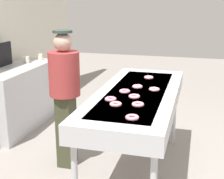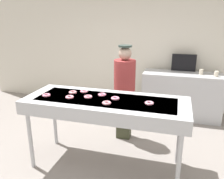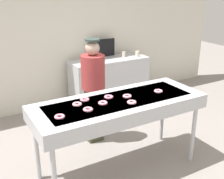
{
  "view_description": "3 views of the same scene",
  "coord_description": "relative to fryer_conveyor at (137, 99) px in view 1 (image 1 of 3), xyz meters",
  "views": [
    {
      "loc": [
        -3.26,
        -0.61,
        1.98
      ],
      "look_at": [
        -0.13,
        0.24,
        1.06
      ],
      "focal_mm": 51.73,
      "sensor_mm": 36.0,
      "label": 1
    },
    {
      "loc": [
        0.88,
        -2.75,
        2.07
      ],
      "look_at": [
        0.02,
        0.25,
        1.08
      ],
      "focal_mm": 36.79,
      "sensor_mm": 36.0,
      "label": 2
    },
    {
      "loc": [
        -1.7,
        -2.79,
        2.37
      ],
      "look_at": [
        -0.01,
        0.18,
        1.1
      ],
      "focal_mm": 45.51,
      "sensor_mm": 36.0,
      "label": 3
    }
  ],
  "objects": [
    {
      "name": "strawberry_donut_0",
      "position": [
        -0.24,
        -0.02,
        0.11
      ],
      "size": [
        0.16,
        0.16,
        0.03
      ],
      "primitive_type": "torus",
      "rotation": [
        0.0,
        0.0,
        0.77
      ],
      "color": "pink",
      "rests_on": "fryer_conveyor"
    },
    {
      "name": "strawberry_donut_6",
      "position": [
        0.07,
        -0.17,
        0.11
      ],
      "size": [
        0.15,
        0.15,
        0.03
      ],
      "primitive_type": "torus",
      "rotation": [
        0.0,
        0.0,
        2.76
      ],
      "color": "pink",
      "rests_on": "fryer_conveyor"
    },
    {
      "name": "strawberry_donut_8",
      "position": [
        -0.39,
        0.19,
        0.11
      ],
      "size": [
        0.16,
        0.16,
        0.03
      ],
      "primitive_type": "torus",
      "rotation": [
        0.0,
        0.0,
        2.29
      ],
      "color": "pink",
      "rests_on": "fryer_conveyor"
    },
    {
      "name": "strawberry_donut_4",
      "position": [
        -0.09,
        0.12,
        0.11
      ],
      "size": [
        0.12,
        0.12,
        0.03
      ],
      "primitive_type": "torus",
      "rotation": [
        0.0,
        0.0,
        0.02
      ],
      "color": "pink",
      "rests_on": "fryer_conveyor"
    },
    {
      "name": "ground_plane",
      "position": [
        0.0,
        0.0,
        -0.93
      ],
      "size": [
        16.0,
        16.0,
        0.0
      ],
      "primitive_type": "plane",
      "color": "gray"
    },
    {
      "name": "strawberry_donut_2",
      "position": [
        -0.82,
        -0.12,
        0.11
      ],
      "size": [
        0.15,
        0.15,
        0.03
      ],
      "primitive_type": "torus",
      "rotation": [
        0.0,
        0.0,
        2.66
      ],
      "color": "pink",
      "rests_on": "fryer_conveyor"
    },
    {
      "name": "strawberry_donut_7",
      "position": [
        0.59,
        -0.03,
        0.11
      ],
      "size": [
        0.12,
        0.12,
        0.03
      ],
      "primitive_type": "torus",
      "rotation": [
        0.0,
        0.0,
        3.11
      ],
      "color": "pink",
      "rests_on": "fryer_conveyor"
    },
    {
      "name": "paper_cup_0",
      "position": [
        1.64,
        1.99,
        0.08
      ],
      "size": [
        0.08,
        0.08,
        0.11
      ],
      "primitive_type": "cylinder",
      "color": "beige",
      "rests_on": "prep_counter"
    },
    {
      "name": "paper_cup_1",
      "position": [
        1.37,
        2.09,
        0.08
      ],
      "size": [
        0.08,
        0.08,
        0.11
      ],
      "primitive_type": "cylinder",
      "color": "beige",
      "rests_on": "prep_counter"
    },
    {
      "name": "worker_baker",
      "position": [
        0.06,
        0.87,
        0.02
      ],
      "size": [
        0.36,
        0.36,
        1.64
      ],
      "rotation": [
        0.0,
        0.0,
        3.1
      ],
      "color": "#383B26",
      "rests_on": "ground"
    },
    {
      "name": "fryer_conveyor",
      "position": [
        0.0,
        0.0,
        0.0
      ],
      "size": [
        2.2,
        0.83,
        1.02
      ],
      "color": "#B7BABF",
      "rests_on": "ground"
    },
    {
      "name": "strawberry_donut_1",
      "position": [
        -0.53,
        0.1,
        0.11
      ],
      "size": [
        0.14,
        0.14,
        0.03
      ],
      "primitive_type": "torus",
      "rotation": [
        0.0,
        0.0,
        1.3
      ],
      "color": "pink",
      "rests_on": "fryer_conveyor"
    },
    {
      "name": "menu_display",
      "position": [
        1.02,
        2.32,
        0.21
      ],
      "size": [
        0.5,
        0.04,
        0.36
      ],
      "primitive_type": "cube",
      "color": "black",
      "rests_on": "prep_counter"
    },
    {
      "name": "strawberry_donut_3",
      "position": [
        0.13,
        0.02,
        0.11
      ],
      "size": [
        0.16,
        0.16,
        0.03
      ],
      "primitive_type": "torus",
      "rotation": [
        0.0,
        0.0,
        1.07
      ],
      "color": "pink",
      "rests_on": "fryer_conveyor"
    },
    {
      "name": "strawberry_donut_5",
      "position": [
        -0.48,
        -0.1,
        0.11
      ],
      "size": [
        0.15,
        0.15,
        0.03
      ],
      "primitive_type": "torus",
      "rotation": [
        0.0,
        0.0,
        1.19
      ],
      "color": "pink",
      "rests_on": "fryer_conveyor"
    },
    {
      "name": "prep_counter",
      "position": [
        1.02,
        2.08,
        -0.45
      ],
      "size": [
        1.61,
        0.59,
        0.96
      ],
      "primitive_type": "cube",
      "color": "#B7BABF",
      "rests_on": "ground"
    }
  ]
}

